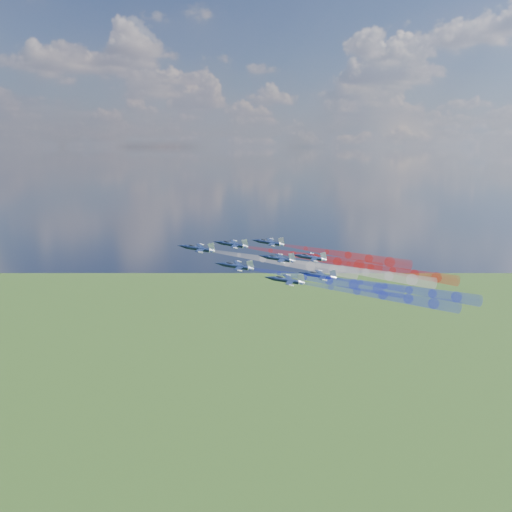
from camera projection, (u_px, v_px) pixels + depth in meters
jet_lead at (198, 249)px, 169.88m from camera, size 13.38×12.83×5.39m
trail_lead at (287, 263)px, 172.05m from camera, size 35.10×24.18×10.42m
jet_inner_left at (236, 266)px, 161.14m from camera, size 13.38×12.83×5.39m
trail_inner_left at (329, 281)px, 163.32m from camera, size 35.10×24.18×10.42m
jet_inner_right at (232, 244)px, 181.04m from camera, size 13.38×12.83×5.39m
trail_inner_right at (315, 258)px, 183.21m from camera, size 35.10×24.18×10.42m
jet_outer_left at (286, 280)px, 154.12m from camera, size 13.38×12.83×5.39m
trail_outer_left at (383, 295)px, 156.30m from camera, size 35.10×24.18×10.42m
jet_center_third at (278, 259)px, 170.96m from camera, size 13.38×12.83×5.39m
trail_center_third at (366, 273)px, 173.13m from camera, size 35.10×24.18×10.42m
jet_outer_right at (269, 243)px, 189.75m from camera, size 13.38×12.83×5.39m
trail_outer_right at (348, 255)px, 191.92m from camera, size 35.10×24.18×10.42m
jet_rear_left at (319, 276)px, 164.95m from camera, size 13.38×12.83×5.39m
trail_rear_left at (409, 290)px, 167.12m from camera, size 35.10×24.18×10.42m
jet_rear_right at (311, 258)px, 181.38m from camera, size 13.38×12.83×5.39m
trail_rear_right at (393, 271)px, 183.56m from camera, size 35.10×24.18×10.42m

